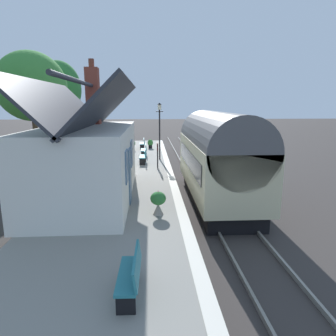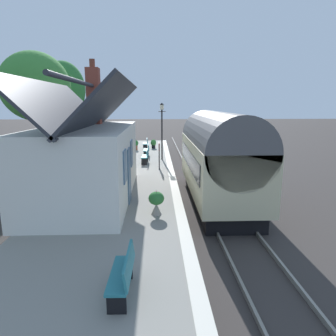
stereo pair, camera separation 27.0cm
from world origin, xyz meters
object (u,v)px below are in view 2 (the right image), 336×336
(station_building, at_px, (88,159))
(lamp_post_platform, at_px, (162,120))
(bench_mid_platform, at_px, (146,143))
(bench_near_building, at_px, (147,149))
(planter_by_door, at_px, (136,144))
(tree_distant, at_px, (63,89))
(train, at_px, (218,157))
(tree_far_right, at_px, (35,87))
(planter_bench_left, at_px, (119,164))
(planter_edge_near, at_px, (156,201))
(planter_corner_building, at_px, (103,158))
(planter_edge_far, at_px, (123,143))
(station_sign_board, at_px, (159,149))
(bench_platform_end, at_px, (124,273))
(planter_bench_right, at_px, (153,143))
(bench_by_lamp, at_px, (146,156))

(station_building, height_order, lamp_post_platform, station_building)
(bench_mid_platform, relative_size, bench_near_building, 1.00)
(lamp_post_platform, bearing_deg, planter_by_door, 26.00)
(tree_distant, bearing_deg, train, -142.27)
(tree_far_right, bearing_deg, lamp_post_platform, -100.61)
(bench_mid_platform, relative_size, planter_bench_left, 1.48)
(train, distance_m, planter_edge_near, 4.93)
(planter_corner_building, bearing_deg, planter_edge_far, -5.77)
(train, height_order, station_sign_board, train)
(station_building, xyz_separation_m, planter_edge_far, (13.38, 0.07, -1.09))
(bench_near_building, distance_m, planter_edge_near, 12.04)
(bench_platform_end, bearing_deg, lamp_post_platform, -4.00)
(bench_mid_platform, bearing_deg, station_building, 172.07)
(planter_bench_right, height_order, tree_far_right, tree_far_right)
(planter_edge_near, distance_m, planter_by_door, 14.99)
(planter_edge_near, bearing_deg, planter_bench_right, 0.88)
(planter_bench_left, height_order, tree_distant, tree_distant)
(train, xyz_separation_m, station_building, (-1.72, 5.68, 0.29))
(planter_by_door, height_order, planter_corner_building, planter_by_door)
(planter_bench_right, bearing_deg, planter_edge_near, -179.12)
(planter_edge_near, xyz_separation_m, tree_far_right, (12.21, 8.45, 4.47))
(planter_edge_far, height_order, planter_corner_building, planter_edge_far)
(planter_edge_near, height_order, tree_far_right, tree_far_right)
(station_building, distance_m, station_sign_board, 6.16)
(bench_mid_platform, bearing_deg, lamp_post_platform, -166.02)
(planter_by_door, distance_m, planter_corner_building, 5.80)
(station_building, relative_size, bench_platform_end, 5.65)
(bench_near_building, distance_m, planter_bench_right, 3.87)
(planter_bench_left, xyz_separation_m, lamp_post_platform, (2.83, -2.65, 2.38))
(bench_near_building, bearing_deg, tree_far_right, 88.59)
(bench_near_building, xyz_separation_m, planter_by_door, (2.87, 1.03, 0.00))
(bench_by_lamp, distance_m, tree_distant, 12.94)
(bench_platform_end, bearing_deg, planter_by_door, 3.15)
(bench_platform_end, xyz_separation_m, planter_corner_building, (13.82, 2.81, -0.12))
(planter_by_door, bearing_deg, planter_edge_far, 59.73)
(planter_corner_building, height_order, tree_distant, tree_distant)
(train, xyz_separation_m, planter_edge_far, (11.66, 5.76, -0.81))
(planter_edge_far, xyz_separation_m, tree_distant, (2.95, 5.55, 4.59))
(bench_near_building, bearing_deg, bench_by_lamp, -179.80)
(bench_platform_end, distance_m, planter_bench_right, 20.34)
(planter_bench_right, bearing_deg, planter_by_door, 123.52)
(station_building, relative_size, planter_bench_left, 8.33)
(planter_bench_left, relative_size, planter_by_door, 1.14)
(bench_by_lamp, xyz_separation_m, lamp_post_platform, (1.37, -1.08, 2.19))
(bench_mid_platform, bearing_deg, planter_by_door, 133.80)
(bench_platform_end, distance_m, planter_bench_left, 12.29)
(planter_by_door, distance_m, planter_edge_far, 1.30)
(train, distance_m, planter_edge_far, 13.03)
(planter_corner_building, height_order, station_sign_board, station_sign_board)
(station_building, bearing_deg, planter_by_door, -4.71)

